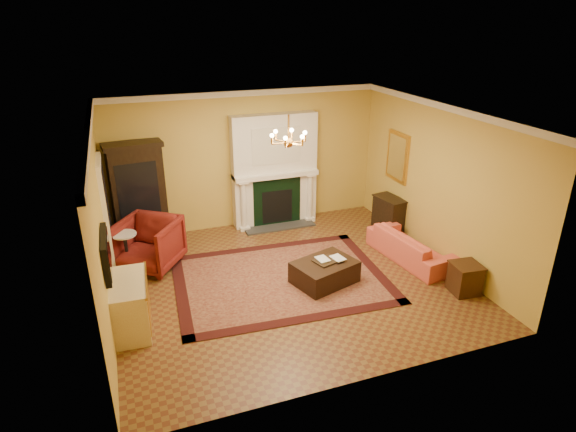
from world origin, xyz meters
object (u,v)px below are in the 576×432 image
china_cabinet (139,197)px  coral_sofa (411,242)px  wingback_armchair (148,242)px  commode (130,305)px  end_table (465,279)px  console_table (389,216)px  leather_ottoman (325,272)px  pedestal_table (126,249)px

china_cabinet → coral_sofa: bearing=-34.9°
wingback_armchair → commode: 1.94m
commode → end_table: size_ratio=2.13×
commode → china_cabinet: bearing=85.7°
console_table → commode: bearing=-171.3°
commode → leather_ottoman: size_ratio=1.03×
pedestal_table → commode: commode is taller
china_cabinet → pedestal_table: size_ratio=2.69×
commode → pedestal_table: bearing=92.2°
console_table → leather_ottoman: 2.68m
pedestal_table → coral_sofa: bearing=-14.8°
china_cabinet → wingback_armchair: (0.04, -1.13, -0.50)m
leather_ottoman → wingback_armchair: bearing=133.0°
console_table → leather_ottoman: (-2.20, -1.52, -0.17)m
coral_sofa → leather_ottoman: bearing=90.2°
china_cabinet → end_table: bearing=-45.0°
pedestal_table → end_table: bearing=-26.8°
china_cabinet → commode: china_cabinet is taller
coral_sofa → leather_ottoman: 1.96m
commode → end_table: (5.45, -0.87, -0.15)m
pedestal_table → end_table: (5.42, -2.74, -0.19)m
pedestal_table → coral_sofa: 5.40m
wingback_armchair → console_table: (5.08, -0.12, -0.15)m
console_table → leather_ottoman: bearing=-154.3°
commode → console_table: bearing=20.9°
china_cabinet → console_table: (5.12, -1.25, -0.65)m
china_cabinet → leather_ottoman: (2.92, -2.78, -0.82)m
pedestal_table → leather_ottoman: 3.67m
china_cabinet → pedestal_table: 1.34m
commode → console_table: size_ratio=1.42×
commode → console_table: (5.51, 1.76, -0.02)m
china_cabinet → wingback_armchair: size_ratio=1.94×
wingback_armchair → leather_ottoman: wingback_armchair is taller
leather_ottoman → china_cabinet: bearing=119.1°
coral_sofa → end_table: size_ratio=3.71×
wingback_armchair → end_table: (5.02, -2.75, -0.27)m
china_cabinet → leather_ottoman: size_ratio=1.95×
leather_ottoman → commode: bearing=166.9°
end_table → pedestal_table: bearing=153.2°
china_cabinet → end_table: (5.06, -3.89, -0.78)m
china_cabinet → leather_ottoman: 4.11m
china_cabinet → coral_sofa: china_cabinet is taller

